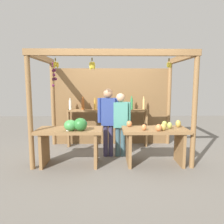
% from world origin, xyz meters
% --- Properties ---
extents(ground_plane, '(12.00, 12.00, 0.00)m').
position_xyz_m(ground_plane, '(0.00, 0.00, 0.00)').
color(ground_plane, slate).
rests_on(ground_plane, ground).
extents(market_stall, '(3.32, 1.85, 2.32)m').
position_xyz_m(market_stall, '(-0.01, 0.41, 1.34)').
color(market_stall, olive).
rests_on(market_stall, ground).
extents(fruit_counter_left, '(1.34, 0.68, 1.02)m').
position_xyz_m(fruit_counter_left, '(-0.84, -0.70, 0.63)').
color(fruit_counter_left, olive).
rests_on(fruit_counter_left, ground).
extents(fruit_counter_right, '(1.34, 0.64, 0.92)m').
position_xyz_m(fruit_counter_right, '(0.89, -0.65, 0.58)').
color(fruit_counter_right, olive).
rests_on(fruit_counter_right, ground).
extents(bottle_shelf_unit, '(2.13, 0.22, 1.36)m').
position_xyz_m(bottle_shelf_unit, '(-0.11, 0.65, 0.81)').
color(bottle_shelf_unit, olive).
rests_on(bottle_shelf_unit, ground).
extents(vendor_man, '(0.48, 0.21, 1.57)m').
position_xyz_m(vendor_man, '(-0.09, -0.14, 0.94)').
color(vendor_man, '#343152').
rests_on(vendor_man, ground).
extents(vendor_woman, '(0.48, 0.20, 1.47)m').
position_xyz_m(vendor_woman, '(0.19, -0.15, 0.87)').
color(vendor_woman, '#3A5B65').
rests_on(vendor_woman, ground).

